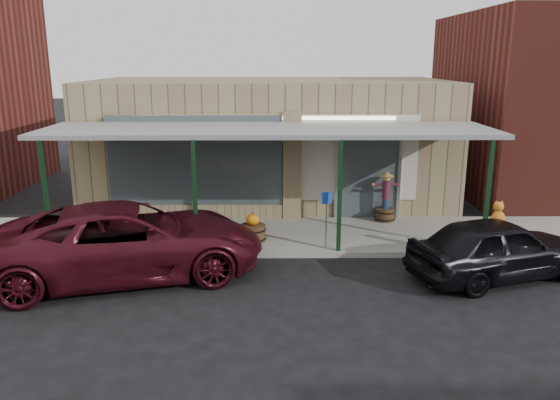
{
  "coord_description": "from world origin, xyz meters",
  "views": [
    {
      "loc": [
        0.21,
        -11.0,
        4.9
      ],
      "look_at": [
        0.32,
        2.6,
        1.37
      ],
      "focal_mm": 35.0,
      "sensor_mm": 36.0,
      "label": 1
    }
  ],
  "objects_px": {
    "barrel_pumpkin": "(253,231)",
    "car_maroon": "(129,241)",
    "handicap_sign": "(326,212)",
    "parked_sedan": "(499,248)",
    "barrel_scarecrow": "(385,204)"
  },
  "relations": [
    {
      "from": "barrel_pumpkin",
      "to": "car_maroon",
      "type": "relative_size",
      "value": 0.14
    },
    {
      "from": "handicap_sign",
      "to": "parked_sedan",
      "type": "xyz_separation_m",
      "value": [
        3.78,
        -1.71,
        -0.38
      ]
    },
    {
      "from": "barrel_scarecrow",
      "to": "barrel_pumpkin",
      "type": "relative_size",
      "value": 1.77
    },
    {
      "from": "car_maroon",
      "to": "handicap_sign",
      "type": "bearing_deg",
      "value": -87.23
    },
    {
      "from": "handicap_sign",
      "to": "parked_sedan",
      "type": "bearing_deg",
      "value": -45.76
    },
    {
      "from": "barrel_scarecrow",
      "to": "car_maroon",
      "type": "xyz_separation_m",
      "value": [
        -6.68,
        -3.9,
        0.19
      ]
    },
    {
      "from": "barrel_scarecrow",
      "to": "parked_sedan",
      "type": "distance_m",
      "value": 4.47
    },
    {
      "from": "handicap_sign",
      "to": "car_maroon",
      "type": "distance_m",
      "value": 4.91
    },
    {
      "from": "handicap_sign",
      "to": "car_maroon",
      "type": "height_order",
      "value": "car_maroon"
    },
    {
      "from": "parked_sedan",
      "to": "car_maroon",
      "type": "xyz_separation_m",
      "value": [
        -8.45,
        0.21,
        0.13
      ]
    },
    {
      "from": "barrel_scarecrow",
      "to": "car_maroon",
      "type": "height_order",
      "value": "car_maroon"
    },
    {
      "from": "parked_sedan",
      "to": "barrel_pumpkin",
      "type": "bearing_deg",
      "value": 50.45
    },
    {
      "from": "barrel_scarecrow",
      "to": "barrel_pumpkin",
      "type": "height_order",
      "value": "barrel_scarecrow"
    },
    {
      "from": "barrel_scarecrow",
      "to": "parked_sedan",
      "type": "height_order",
      "value": "barrel_scarecrow"
    },
    {
      "from": "barrel_pumpkin",
      "to": "parked_sedan",
      "type": "height_order",
      "value": "parked_sedan"
    }
  ]
}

